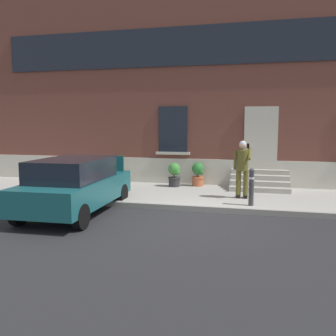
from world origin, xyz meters
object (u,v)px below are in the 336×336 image
Objects in this scene: hatchback_car_teal at (76,185)px; planter_terracotta at (198,174)px; person_on_phone at (242,166)px; planter_charcoal at (174,174)px; planter_cream at (115,172)px; bollard_near_person at (251,185)px.

planter_terracotta is (2.63, 4.29, -0.18)m from hatchback_car_teal.
person_on_phone reaches higher than planter_charcoal.
hatchback_car_teal reaches higher than planter_cream.
person_on_phone is at bearing 106.81° from bollard_near_person.
hatchback_car_teal reaches higher than bollard_near_person.
hatchback_car_teal is at bearing -114.66° from planter_charcoal.
bollard_near_person is (4.56, 1.42, -0.08)m from hatchback_car_teal.
planter_cream is at bearing 96.91° from hatchback_car_teal.
person_on_phone is (-0.29, 0.95, 0.44)m from bollard_near_person.
bollard_near_person is 3.74m from planter_charcoal.
bollard_near_person reaches higher than planter_charcoal.
planter_charcoal is (2.31, -0.03, 0.00)m from planter_cream.
hatchback_car_teal is at bearing -121.52° from planter_terracotta.
planter_terracotta is at bearing 58.48° from hatchback_car_teal.
bollard_near_person is 1.09m from person_on_phone.
hatchback_car_teal reaches higher than planter_charcoal.
hatchback_car_teal is 2.34× the size of person_on_phone.
planter_terracotta is at bearing 21.66° from planter_charcoal.
hatchback_car_teal is 4.77× the size of planter_charcoal.
hatchback_car_teal reaches higher than planter_terracotta.
planter_charcoal is at bearing 65.34° from hatchback_car_teal.
hatchback_car_teal is 4.90m from person_on_phone.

